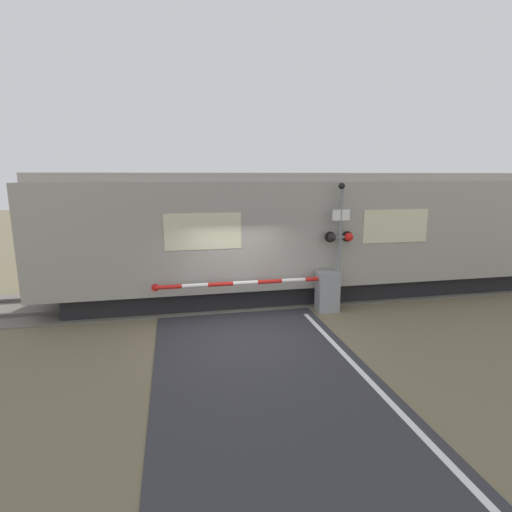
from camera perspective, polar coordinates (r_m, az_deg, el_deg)
The scene contains 5 objects.
ground_plane at distance 9.92m, azimuth -1.54°, elevation -11.08°, with size 80.00×80.00×0.00m, color #6B6047.
track_bed at distance 12.82m, azimuth -4.02°, elevation -5.71°, with size 36.00×3.20×0.13m.
train at distance 13.83m, azimuth 15.84°, elevation 3.46°, with size 20.40×3.20×3.87m.
crossing_barrier at distance 11.35m, azimuth 8.39°, elevation -4.85°, with size 5.11×0.44×1.15m.
signal_post at distance 11.33m, azimuth 11.86°, elevation 2.31°, with size 0.81×0.26×3.61m.
Camera 1 is at (-1.61, -9.02, 3.81)m, focal length 28.00 mm.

